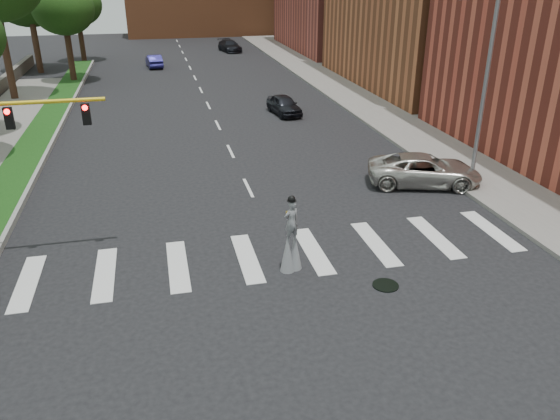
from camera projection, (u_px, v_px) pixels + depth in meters
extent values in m
plane|color=black|center=(287.00, 267.00, 19.85)|extent=(160.00, 160.00, 0.00)
cube|color=#143D11|center=(40.00, 134.00, 35.19)|extent=(2.00, 60.00, 0.25)
cube|color=gray|center=(57.00, 133.00, 35.41)|extent=(0.20, 60.00, 0.28)
cube|color=slate|center=(362.00, 99.00, 44.63)|extent=(5.00, 90.00, 0.18)
cylinder|color=black|center=(386.00, 285.00, 18.68)|extent=(0.90, 0.90, 0.04)
cylinder|color=slate|center=(484.00, 95.00, 25.62)|extent=(0.20, 0.20, 9.00)
cylinder|color=gold|center=(25.00, 103.00, 18.41)|extent=(5.20, 0.14, 0.14)
cube|color=black|center=(9.00, 118.00, 18.49)|extent=(0.28, 0.18, 0.75)
cylinder|color=#FF0C0C|center=(7.00, 112.00, 18.29)|extent=(0.18, 0.06, 0.18)
cube|color=black|center=(86.00, 114.00, 19.00)|extent=(0.28, 0.18, 0.75)
cylinder|color=#FF0C0C|center=(85.00, 108.00, 18.81)|extent=(0.18, 0.06, 0.18)
cylinder|color=black|center=(295.00, 254.00, 19.57)|extent=(0.07, 0.07, 1.12)
cylinder|color=black|center=(287.00, 257.00, 19.40)|extent=(0.07, 0.07, 1.12)
cone|color=slate|center=(295.00, 251.00, 19.51)|extent=(0.52, 0.52, 1.40)
cone|color=slate|center=(287.00, 253.00, 19.34)|extent=(0.52, 0.52, 1.40)
imported|color=slate|center=(291.00, 222.00, 18.93)|extent=(0.67, 0.56, 1.57)
sphere|color=black|center=(292.00, 199.00, 18.59)|extent=(0.26, 0.26, 0.26)
cylinder|color=black|center=(292.00, 201.00, 18.61)|extent=(0.34, 0.34, 0.02)
cube|color=gold|center=(289.00, 209.00, 18.86)|extent=(0.22, 0.05, 0.10)
imported|color=beige|center=(424.00, 170.00, 27.07)|extent=(6.03, 4.04, 1.54)
imported|color=black|center=(284.00, 105.00, 40.11)|extent=(2.17, 4.27, 1.39)
imported|color=navy|center=(154.00, 61.00, 58.87)|extent=(1.88, 4.25, 1.36)
imported|color=black|center=(230.00, 46.00, 69.95)|extent=(2.89, 5.19, 1.42)
cylinder|color=black|center=(6.00, 54.00, 43.14)|extent=(0.56, 0.56, 7.33)
cylinder|color=black|center=(35.00, 38.00, 54.79)|extent=(0.56, 0.56, 6.89)
cylinder|color=black|center=(70.00, 54.00, 50.53)|extent=(0.56, 0.56, 5.21)
ellipsoid|color=black|center=(63.00, 8.00, 48.91)|extent=(5.47, 5.47, 4.65)
cylinder|color=black|center=(81.00, 40.00, 62.12)|extent=(0.56, 0.56, 4.79)
ellipsoid|color=black|center=(76.00, 4.00, 60.58)|extent=(5.52, 5.52, 4.69)
cylinder|color=black|center=(35.00, 43.00, 56.34)|extent=(0.56, 0.56, 5.63)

